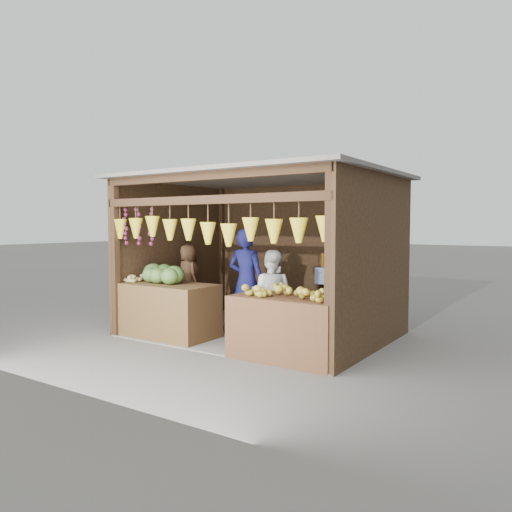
{
  "coord_description": "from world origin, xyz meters",
  "views": [
    {
      "loc": [
        4.54,
        -6.97,
        1.85
      ],
      "look_at": [
        -0.04,
        -0.1,
        1.33
      ],
      "focal_mm": 35.0,
      "sensor_mm": 36.0,
      "label": 1
    }
  ],
  "objects_px": {
    "counter_left": "(166,310)",
    "woman_standing": "(272,295)",
    "vendor_seated": "(188,275)",
    "counter_right": "(289,328)",
    "man_standing": "(246,282)"
  },
  "relations": [
    {
      "from": "counter_left",
      "to": "woman_standing",
      "type": "bearing_deg",
      "value": 25.76
    },
    {
      "from": "counter_right",
      "to": "counter_left",
      "type": "bearing_deg",
      "value": 178.4
    },
    {
      "from": "counter_right",
      "to": "woman_standing",
      "type": "height_order",
      "value": "woman_standing"
    },
    {
      "from": "counter_left",
      "to": "vendor_seated",
      "type": "height_order",
      "value": "vendor_seated"
    },
    {
      "from": "man_standing",
      "to": "vendor_seated",
      "type": "relative_size",
      "value": 1.56
    },
    {
      "from": "counter_right",
      "to": "vendor_seated",
      "type": "bearing_deg",
      "value": 158.99
    },
    {
      "from": "counter_right",
      "to": "vendor_seated",
      "type": "height_order",
      "value": "vendor_seated"
    },
    {
      "from": "counter_left",
      "to": "counter_right",
      "type": "height_order",
      "value": "counter_left"
    },
    {
      "from": "counter_left",
      "to": "woman_standing",
      "type": "distance_m",
      "value": 1.78
    },
    {
      "from": "counter_right",
      "to": "woman_standing",
      "type": "relative_size",
      "value": 1.08
    },
    {
      "from": "counter_right",
      "to": "vendor_seated",
      "type": "relative_size",
      "value": 1.37
    },
    {
      "from": "man_standing",
      "to": "vendor_seated",
      "type": "bearing_deg",
      "value": -11.53
    },
    {
      "from": "woman_standing",
      "to": "counter_right",
      "type": "bearing_deg",
      "value": 122.6
    },
    {
      "from": "woman_standing",
      "to": "vendor_seated",
      "type": "xyz_separation_m",
      "value": [
        -1.97,
        0.24,
        0.18
      ]
    },
    {
      "from": "counter_left",
      "to": "counter_right",
      "type": "distance_m",
      "value": 2.38
    }
  ]
}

